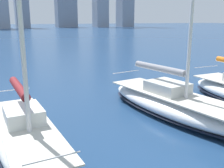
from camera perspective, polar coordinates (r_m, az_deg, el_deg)
sailboat_grey at (r=13.64m, az=13.33°, el=-4.09°), size 3.86×9.48×9.37m
sailboat_maroon at (r=10.36m, az=-18.04°, el=-10.33°), size 2.49×7.98×10.56m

